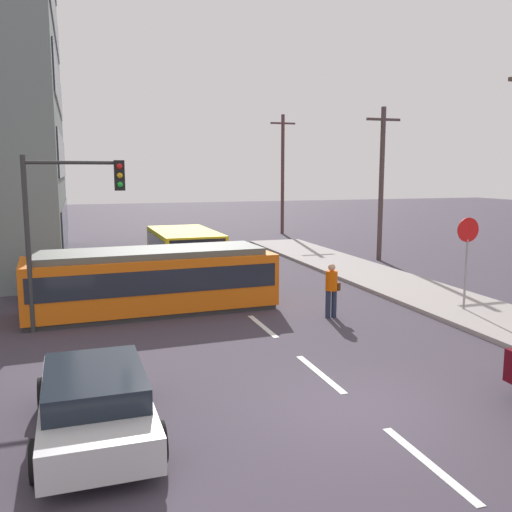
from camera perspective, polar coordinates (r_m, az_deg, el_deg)
name	(u,v)px	position (r m, az deg, el deg)	size (l,w,h in m)	color
ground_plane	(227,297)	(19.90, -3.01, -4.19)	(120.00, 120.00, 0.00)	#3C3541
sidewalk_curb_right	(460,306)	(19.36, 20.19, -4.87)	(3.20, 36.00, 0.14)	gray
lane_stripe_0	(428,463)	(9.47, 17.20, -19.59)	(0.16, 2.40, 0.01)	silver
lane_stripe_1	(320,373)	(12.64, 6.56, -11.87)	(0.16, 2.40, 0.01)	silver
lane_stripe_2	(262,326)	(16.18, 0.66, -7.19)	(0.16, 2.40, 0.01)	silver
lane_stripe_3	(199,273)	(24.46, -5.89, -1.78)	(0.16, 2.40, 0.01)	silver
lane_stripe_4	(175,254)	(30.27, -8.25, 0.19)	(0.16, 2.40, 0.01)	silver
streetcar_tram	(152,279)	(17.99, -10.65, -2.36)	(7.86, 2.90, 1.99)	orange
city_bus	(185,249)	(24.46, -7.32, 0.72)	(2.63, 5.33, 1.87)	yellow
pedestrian_crossing	(332,287)	(17.04, 7.75, -3.20)	(0.47, 0.36, 1.67)	#232A41
parked_sedan_near	(95,400)	(10.03, -16.17, -13.99)	(1.99, 4.24, 1.19)	silver
parked_sedan_mid	(62,275)	(21.84, -19.27, -1.84)	(2.16, 4.16, 1.19)	navy
stop_sign	(467,244)	(18.42, 20.84, 1.15)	(0.76, 0.07, 2.88)	gray
traffic_light_mast	(68,209)	(16.17, -18.74, 4.61)	(2.70, 0.33, 4.86)	#333333
utility_pole_mid	(381,181)	(28.28, 12.73, 7.47)	(1.80, 0.24, 7.51)	#4A3A3A
utility_pole_far	(283,172)	(39.66, 2.74, 8.56)	(1.80, 0.24, 8.32)	brown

